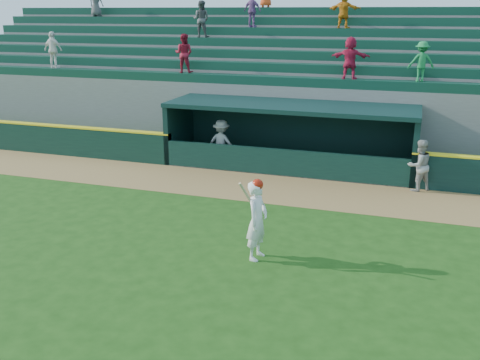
{
  "coord_description": "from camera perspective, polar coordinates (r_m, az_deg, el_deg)",
  "views": [
    {
      "loc": [
        4.42,
        -11.86,
        5.78
      ],
      "look_at": [
        0.0,
        1.6,
        1.3
      ],
      "focal_mm": 40.0,
      "sensor_mm": 36.0,
      "label": 1
    }
  ],
  "objects": [
    {
      "name": "stands",
      "position": [
        25.06,
        7.97,
        9.64
      ],
      "size": [
        34.5,
        6.28,
        7.45
      ],
      "color": "slate",
      "rests_on": "ground"
    },
    {
      "name": "dugout_player_front",
      "position": [
        18.8,
        18.57,
        1.49
      ],
      "size": [
        1.08,
        1.03,
        1.75
      ],
      "primitive_type": "imported",
      "rotation": [
        0.0,
        0.0,
        3.76
      ],
      "color": "#979792",
      "rests_on": "ground"
    },
    {
      "name": "field_wall_left",
      "position": [
        25.37,
        -23.52,
        4.3
      ],
      "size": [
        15.5,
        0.3,
        1.2
      ],
      "primitive_type": "cube",
      "color": "black",
      "rests_on": "ground"
    },
    {
      "name": "dugout",
      "position": [
        20.83,
        5.52,
        5.21
      ],
      "size": [
        9.4,
        2.8,
        2.46
      ],
      "color": "slate",
      "rests_on": "ground"
    },
    {
      "name": "warning_track",
      "position": [
        18.28,
        3.23,
        -0.91
      ],
      "size": [
        40.0,
        3.0,
        0.01
      ],
      "primitive_type": "cube",
      "color": "olive",
      "rests_on": "ground"
    },
    {
      "name": "ground",
      "position": [
        13.92,
        -2.07,
        -7.01
      ],
      "size": [
        120.0,
        120.0,
        0.0
      ],
      "primitive_type": "plane",
      "color": "#1C4210",
      "rests_on": "ground"
    },
    {
      "name": "dugout_player_inside",
      "position": [
        20.86,
        -1.99,
        4.0
      ],
      "size": [
        1.21,
        0.77,
        1.79
      ],
      "primitive_type": "imported",
      "rotation": [
        0.0,
        0.0,
        3.05
      ],
      "color": "#AAA9A4",
      "rests_on": "ground"
    },
    {
      "name": "wall_stripe_left",
      "position": [
        25.25,
        -23.69,
        5.69
      ],
      "size": [
        15.5,
        0.32,
        0.06
      ],
      "primitive_type": "cube",
      "color": "yellow",
      "rests_on": "field_wall_left"
    },
    {
      "name": "batter_at_plate",
      "position": [
        12.87,
        1.84,
        -4.23
      ],
      "size": [
        0.62,
        0.83,
        2.04
      ],
      "color": "white",
      "rests_on": "ground"
    }
  ]
}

